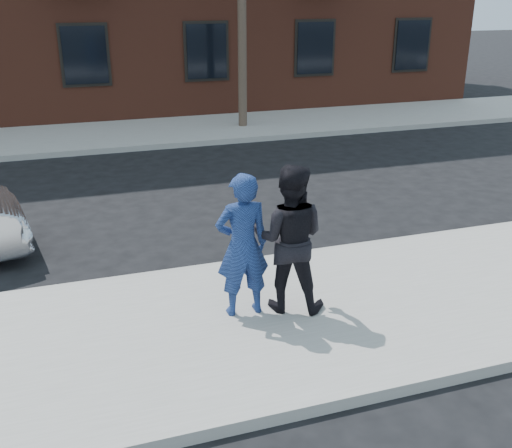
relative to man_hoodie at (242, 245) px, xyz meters
name	(u,v)px	position (x,y,z in m)	size (l,w,h in m)	color
ground	(160,337)	(-1.10, -0.03, -1.09)	(100.00, 100.00, 0.00)	black
near_sidewalk	(163,342)	(-1.10, -0.28, -1.01)	(50.00, 3.50, 0.15)	gray
near_curb	(141,279)	(-1.10, 1.52, -1.01)	(50.00, 0.10, 0.15)	#999691
far_sidewalk	(93,137)	(-1.10, 11.22, -1.01)	(50.00, 3.50, 0.15)	gray
far_curb	(98,151)	(-1.10, 9.42, -1.01)	(50.00, 0.10, 0.15)	#999691
man_hoodie	(242,245)	(0.00, 0.00, 0.00)	(0.69, 0.51, 1.87)	navy
man_peacoat	(289,238)	(0.61, -0.05, 0.03)	(1.17, 1.07, 1.94)	black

